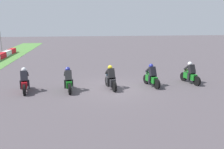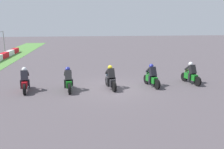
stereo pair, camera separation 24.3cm
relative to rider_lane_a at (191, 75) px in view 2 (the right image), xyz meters
The scene contains 6 objects.
ground_plane 5.61m from the rider_lane_a, 93.62° to the left, with size 120.00×120.00×0.00m, color #4E474C.
rider_lane_a is the anchor object (origin of this frame).
rider_lane_b 2.94m from the rider_lane_a, 96.70° to the left, with size 2.03×0.64×1.51m.
rider_lane_c 5.70m from the rider_lane_a, 95.10° to the left, with size 2.03×0.61×1.51m.
rider_lane_d 8.35m from the rider_lane_a, 94.47° to the left, with size 2.04×0.58×1.51m.
rider_lane_e 10.95m from the rider_lane_a, 92.11° to the left, with size 2.04×0.59×1.51m.
Camera 2 is at (-14.25, 1.99, 4.12)m, focal length 36.90 mm.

